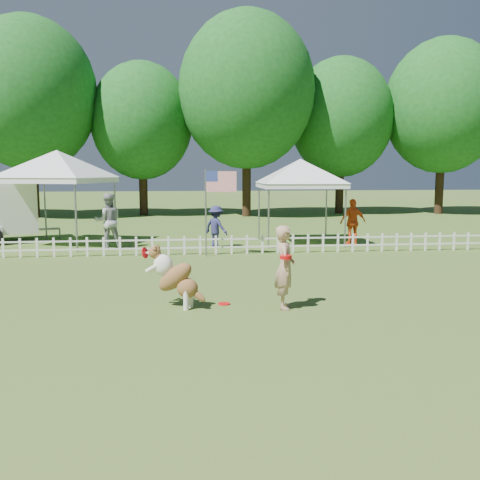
{
  "coord_description": "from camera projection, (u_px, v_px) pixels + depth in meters",
  "views": [
    {
      "loc": [
        -0.89,
        -9.81,
        2.65
      ],
      "look_at": [
        0.46,
        2.0,
        1.1
      ],
      "focal_mm": 40.0,
      "sensor_mm": 36.0,
      "label": 1
    }
  ],
  "objects": [
    {
      "name": "spectator_a",
      "position": [
        108.0,
        221.0,
        18.11
      ],
      "size": [
        1.06,
        0.9,
        1.9
      ],
      "primitive_type": "imported",
      "rotation": [
        0.0,
        0.0,
        3.36
      ],
      "color": "#A0A1A6",
      "rests_on": "ground"
    },
    {
      "name": "spectator_b",
      "position": [
        216.0,
        227.0,
        18.38
      ],
      "size": [
        1.04,
        1.05,
        1.45
      ],
      "primitive_type": "imported",
      "rotation": [
        0.0,
        0.0,
        2.33
      ],
      "color": "navy",
      "rests_on": "ground"
    },
    {
      "name": "frisbee_on_turf",
      "position": [
        224.0,
        304.0,
        10.65
      ],
      "size": [
        0.31,
        0.31,
        0.02
      ],
      "primitive_type": "cylinder",
      "rotation": [
        0.0,
        0.0,
        -0.36
      ],
      "color": "red",
      "rests_on": "ground"
    },
    {
      "name": "ground",
      "position": [
        228.0,
        311.0,
        10.11
      ],
      "size": [
        120.0,
        120.0,
        0.0
      ],
      "primitive_type": "plane",
      "color": "#37601E",
      "rests_on": "ground"
    },
    {
      "name": "tree_center_left",
      "position": [
        142.0,
        132.0,
        31.31
      ],
      "size": [
        6.0,
        6.0,
        9.8
      ],
      "primitive_type": null,
      "color": "#175019",
      "rests_on": "ground"
    },
    {
      "name": "handler",
      "position": [
        285.0,
        267.0,
        10.26
      ],
      "size": [
        0.46,
        0.63,
        1.61
      ],
      "primitive_type": "imported",
      "rotation": [
        0.0,
        0.0,
        1.44
      ],
      "color": "tan",
      "rests_on": "ground"
    },
    {
      "name": "picket_fence",
      "position": [
        208.0,
        245.0,
        16.97
      ],
      "size": [
        22.0,
        0.08,
        0.6
      ],
      "primitive_type": null,
      "color": "white",
      "rests_on": "ground"
    },
    {
      "name": "flag_pole",
      "position": [
        206.0,
        213.0,
        16.44
      ],
      "size": [
        1.02,
        0.43,
        2.69
      ],
      "primitive_type": null,
      "rotation": [
        0.0,
        0.0,
        -0.32
      ],
      "color": "gray",
      "rests_on": "ground"
    },
    {
      "name": "tree_right",
      "position": [
        341.0,
        128.0,
        32.62
      ],
      "size": [
        6.2,
        6.2,
        10.4
      ],
      "primitive_type": null,
      "color": "#175019",
      "rests_on": "ground"
    },
    {
      "name": "canopy_tent_left",
      "position": [
        59.0,
        199.0,
        19.0
      ],
      "size": [
        4.03,
        4.03,
        3.29
      ],
      "primitive_type": null,
      "rotation": [
        0.0,
        0.0,
        -0.32
      ],
      "color": "white",
      "rests_on": "ground"
    },
    {
      "name": "dog",
      "position": [
        176.0,
        277.0,
        10.32
      ],
      "size": [
        1.22,
        0.84,
        1.21
      ],
      "primitive_type": null,
      "rotation": [
        0.0,
        0.0,
        -0.43
      ],
      "color": "brown",
      "rests_on": "ground"
    },
    {
      "name": "spectator_c",
      "position": [
        353.0,
        222.0,
        19.1
      ],
      "size": [
        1.01,
        0.54,
        1.65
      ],
      "primitive_type": "imported",
      "rotation": [
        0.0,
        0.0,
        3.28
      ],
      "color": "#EF521C",
      "rests_on": "ground"
    },
    {
      "name": "tree_center_right",
      "position": [
        247.0,
        106.0,
        30.32
      ],
      "size": [
        7.6,
        7.6,
        12.6
      ],
      "primitive_type": null,
      "color": "#175019",
      "rests_on": "ground"
    },
    {
      "name": "tree_far_right",
      "position": [
        443.0,
        120.0,
        32.24
      ],
      "size": [
        7.0,
        7.0,
        11.4
      ],
      "primitive_type": null,
      "color": "#175019",
      "rests_on": "ground"
    },
    {
      "name": "canopy_tent_right",
      "position": [
        300.0,
        202.0,
        19.57
      ],
      "size": [
        2.98,
        2.98,
        3.0
      ],
      "primitive_type": null,
      "rotation": [
        0.0,
        0.0,
        -0.03
      ],
      "color": "white",
      "rests_on": "ground"
    },
    {
      "name": "tree_left",
      "position": [
        30.0,
        109.0,
        29.51
      ],
      "size": [
        7.4,
        7.4,
        12.0
      ],
      "primitive_type": null,
      "color": "#175019",
      "rests_on": "ground"
    }
  ]
}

